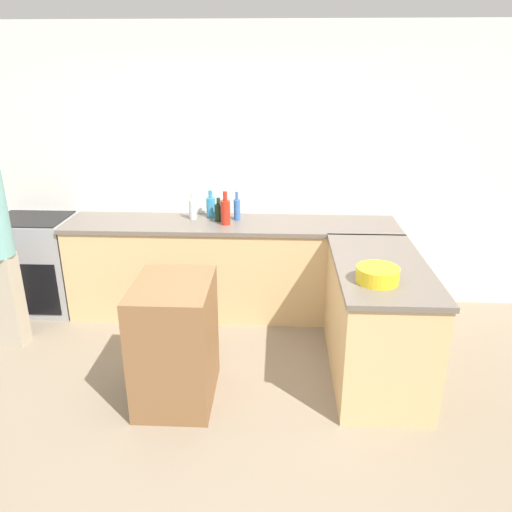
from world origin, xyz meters
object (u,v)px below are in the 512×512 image
Objects in this scene: range_oven at (38,264)px; dish_soap_bottle at (211,207)px; mixing_bowl at (378,275)px; wine_bottle_dark at (219,212)px; vinegar_bottle_clear at (193,209)px; hot_sauce_bottle at (225,211)px; water_bottle_blue at (237,209)px; island_table at (175,342)px.

dish_soap_bottle is (1.73, 0.16, 0.57)m from range_oven.
wine_bottle_dark is at bearing 132.22° from mixing_bowl.
vinegar_bottle_clear reaches higher than range_oven.
dish_soap_bottle is (-1.34, 1.50, 0.05)m from mixing_bowl.
mixing_bowl is 0.93× the size of hot_sauce_bottle.
mixing_bowl is (3.07, -1.33, 0.52)m from range_oven.
dish_soap_bottle is at bearing 131.82° from mixing_bowl.
hot_sauce_bottle is at bearing -123.19° from water_bottle_blue.
island_table is 1.62m from water_bottle_blue.
dish_soap_bottle is (-0.17, 0.23, -0.02)m from hot_sauce_bottle.
mixing_bowl is 1.06× the size of water_bottle_blue.
island_table is 1.59m from vinegar_bottle_clear.
range_oven reaches higher than island_table.
hot_sauce_bottle is at bearing 132.79° from mixing_bowl.
wine_bottle_dark is at bearing -168.36° from water_bottle_blue.
dish_soap_bottle is at bearing 25.40° from vinegar_bottle_clear.
wine_bottle_dark is 0.14m from hot_sauce_bottle.
wine_bottle_dark is 0.18m from water_bottle_blue.
water_bottle_blue is at bearing -0.94° from vinegar_bottle_clear.
hot_sauce_bottle is 0.28m from dish_soap_bottle.
island_table is 1.67m from dish_soap_bottle.
vinegar_bottle_clear is 0.18m from dish_soap_bottle.
vinegar_bottle_clear is at bearing 3.15° from range_oven.
water_bottle_blue is 0.17m from hot_sauce_bottle.
mixing_bowl is at bearing -48.18° from dish_soap_bottle.
hot_sauce_bottle reaches higher than range_oven.
island_table is at bearing -102.72° from water_bottle_blue.
vinegar_bottle_clear is 0.99× the size of dish_soap_bottle.
hot_sauce_bottle is (0.08, -0.11, 0.04)m from wine_bottle_dark.
dish_soap_bottle is (-0.09, 0.12, 0.02)m from wine_bottle_dark.
water_bottle_blue is (0.43, -0.01, 0.00)m from vinegar_bottle_clear.
mixing_bowl is at bearing -52.65° from water_bottle_blue.
dish_soap_bottle is (0.07, 1.56, 0.58)m from island_table.
vinegar_bottle_clear is (1.56, 0.09, 0.57)m from range_oven.
range_oven is 3.02× the size of hot_sauce_bottle.
island_table is 1.51m from mixing_bowl.
water_bottle_blue is 0.28m from dish_soap_bottle.
island_table is 2.93× the size of hot_sauce_bottle.
water_bottle_blue is (-1.08, 1.41, 0.06)m from mixing_bowl.
wine_bottle_dark is (1.82, 0.04, 0.55)m from range_oven.
mixing_bowl is 1.78m from water_bottle_blue.
wine_bottle_dark reaches higher than island_table.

